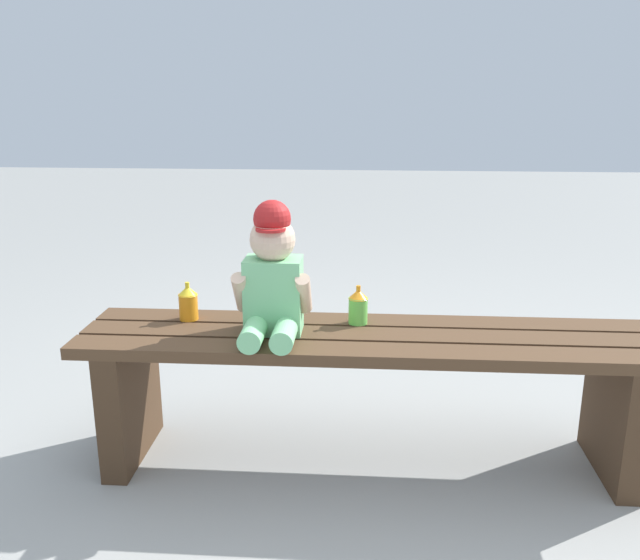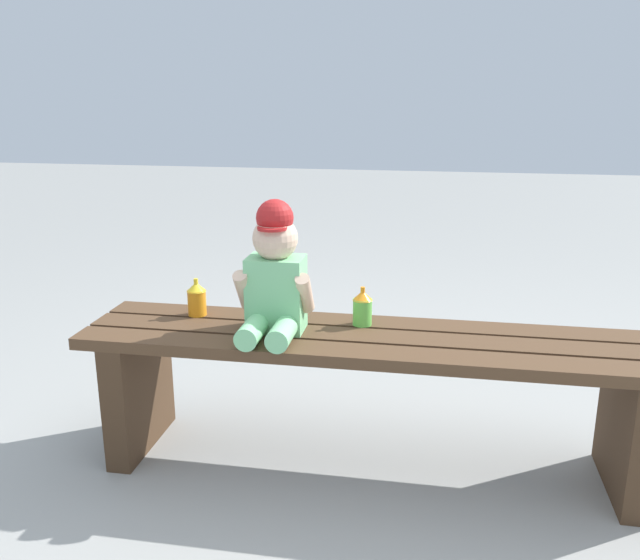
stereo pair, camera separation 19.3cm
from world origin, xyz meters
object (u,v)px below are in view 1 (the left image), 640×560
(sippy_cup_left, at_px, (188,302))
(child_figure, at_px, (273,277))
(sippy_cup_right, at_px, (358,306))
(park_bench, at_px, (367,374))

(sippy_cup_left, bearing_deg, child_figure, -19.44)
(sippy_cup_right, bearing_deg, child_figure, -158.17)
(park_bench, height_order, sippy_cup_right, sippy_cup_right)
(child_figure, height_order, sippy_cup_right, child_figure)
(child_figure, relative_size, sippy_cup_right, 3.26)
(sippy_cup_left, xyz_separation_m, sippy_cup_right, (0.54, 0.00, 0.00))
(child_figure, relative_size, sippy_cup_left, 3.26)
(sippy_cup_left, bearing_deg, sippy_cup_right, 0.00)
(park_bench, distance_m, sippy_cup_right, 0.21)
(park_bench, distance_m, child_figure, 0.42)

